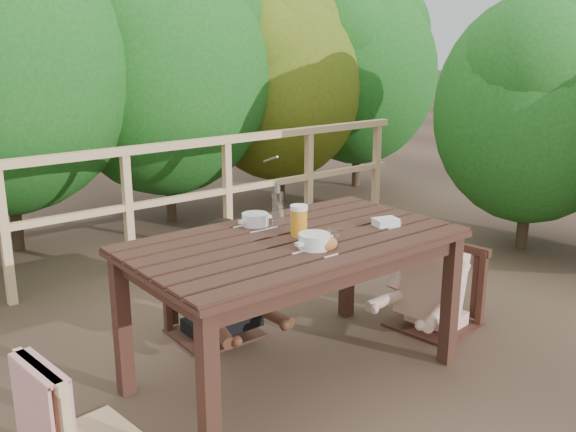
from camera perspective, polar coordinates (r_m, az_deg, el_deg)
ground at (r=3.61m, az=0.51°, el=-14.10°), size 60.00×60.00×0.00m
table at (r=3.43m, az=0.53°, el=-8.38°), size 1.70×0.95×0.78m
chair_left at (r=2.99m, az=-17.84°, el=-11.77°), size 0.49×0.49×0.89m
chair_far at (r=3.91m, az=-6.75°, el=-3.87°), size 0.50×0.50×0.99m
chair_right at (r=4.11m, az=13.17°, el=-3.27°), size 0.54×0.54×0.98m
woman at (r=3.89m, az=-6.95°, el=-2.45°), size 0.48×0.59×1.18m
diner_right at (r=4.10m, az=13.52°, el=-1.84°), size 0.64×0.55×1.18m
railing at (r=5.02m, az=-14.01°, el=0.27°), size 5.60×0.10×1.01m
hedge_row at (r=6.12m, az=-16.29°, el=15.98°), size 6.60×1.60×3.80m
soup_near at (r=3.11m, az=2.35°, el=-2.37°), size 0.27×0.27×0.09m
soup_far at (r=3.49m, az=-2.94°, el=-0.43°), size 0.25×0.25×0.08m
bread_roll at (r=3.10m, az=3.32°, el=-2.50°), size 0.13×0.10×0.08m
beer_glass at (r=3.29m, az=0.98°, el=-0.53°), size 0.09×0.09×0.18m
bottle at (r=3.43m, az=-0.92°, el=0.83°), size 0.06×0.06×0.26m
tumbler at (r=3.22m, az=3.99°, el=-1.86°), size 0.07×0.07×0.08m
butter_tub at (r=3.52m, az=8.67°, el=-0.66°), size 0.15×0.13×0.06m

